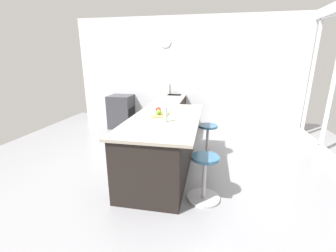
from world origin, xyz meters
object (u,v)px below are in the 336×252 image
object	(u,v)px
oven_range	(121,111)
kitchen_island	(162,144)
stool_by_window	(207,142)
cutting_board	(160,115)
apple_red	(158,110)
apple_green	(159,112)
water_bottle	(165,114)
stool_middle	(204,179)

from	to	relation	value
oven_range	kitchen_island	xyz separation A→B (m)	(2.25, 1.64, 0.03)
stool_by_window	cutting_board	xyz separation A→B (m)	(0.60, -0.78, 0.64)
oven_range	apple_red	size ratio (longest dim) A/B	9.85
apple_green	water_bottle	bearing A→B (deg)	28.12
stool_middle	cutting_board	size ratio (longest dim) A/B	1.74
apple_green	water_bottle	xyz separation A→B (m)	(0.34, 0.18, 0.06)
stool_middle	water_bottle	world-z (taller)	water_bottle
cutting_board	stool_by_window	bearing A→B (deg)	127.57
stool_middle	water_bottle	distance (m)	1.08
apple_green	oven_range	bearing A→B (deg)	-144.13
oven_range	apple_red	bearing A→B (deg)	37.21
apple_red	oven_range	bearing A→B (deg)	-142.79
stool_by_window	apple_green	world-z (taller)	apple_green
kitchen_island	water_bottle	size ratio (longest dim) A/B	7.25
stool_by_window	stool_middle	world-z (taller)	same
stool_middle	apple_green	size ratio (longest dim) A/B	7.27
oven_range	water_bottle	bearing A→B (deg)	34.90
kitchen_island	cutting_board	xyz separation A→B (m)	(-0.12, -0.05, 0.47)
kitchen_island	stool_middle	world-z (taller)	kitchen_island
oven_range	cutting_board	world-z (taller)	cutting_board
apple_green	stool_by_window	bearing A→B (deg)	128.28
water_bottle	stool_middle	bearing A→B (deg)	52.81
cutting_board	oven_range	bearing A→B (deg)	-143.37
cutting_board	apple_red	bearing A→B (deg)	-152.99
kitchen_island	apple_green	bearing A→B (deg)	-140.35
stool_middle	kitchen_island	bearing A→B (deg)	-134.71
kitchen_island	stool_middle	bearing A→B (deg)	45.29
oven_range	apple_green	distance (m)	2.72
apple_green	water_bottle	distance (m)	0.39
apple_red	water_bottle	size ratio (longest dim) A/B	0.29
oven_range	cutting_board	bearing A→B (deg)	36.63
apple_green	cutting_board	bearing A→B (deg)	147.06
apple_green	apple_red	bearing A→B (deg)	-163.95
kitchen_island	apple_red	distance (m)	0.59
oven_range	cutting_board	distance (m)	2.70
apple_green	kitchen_island	bearing A→B (deg)	39.65
water_bottle	oven_range	bearing A→B (deg)	-145.10
stool_by_window	stool_middle	size ratio (longest dim) A/B	1.00
kitchen_island	stool_by_window	world-z (taller)	kitchen_island
apple_red	cutting_board	bearing A→B (deg)	27.01
apple_green	apple_red	distance (m)	0.17
kitchen_island	stool_middle	xyz separation A→B (m)	(0.72, 0.72, -0.17)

